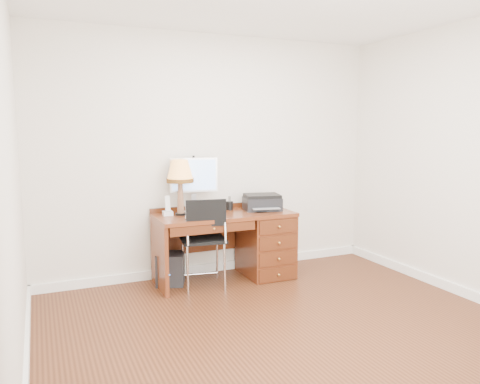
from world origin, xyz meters
name	(u,v)px	position (x,y,z in m)	size (l,w,h in m)	color
ground	(286,329)	(0.00, 0.00, 0.00)	(4.00, 4.00, 0.00)	#3A1B0D
room_shell	(254,298)	(0.00, 0.63, 0.05)	(4.00, 4.00, 4.00)	silver
desk	(251,240)	(0.32, 1.40, 0.41)	(1.50, 0.67, 0.75)	#642B15
monitor	(193,178)	(-0.28, 1.60, 1.13)	(0.52, 0.20, 0.60)	silver
keyboard	(205,217)	(-0.28, 1.25, 0.76)	(0.40, 0.12, 0.02)	white
mouse_pad	(259,210)	(0.41, 1.36, 0.76)	(0.22, 0.22, 0.04)	black
printer	(262,202)	(0.47, 1.42, 0.84)	(0.46, 0.39, 0.18)	black
leg_lamp	(180,175)	(-0.47, 1.48, 1.18)	(0.29, 0.29, 0.59)	black
phone	(168,210)	(-0.60, 1.52, 0.81)	(0.10, 0.10, 0.21)	white
pen_cup	(230,206)	(0.13, 1.56, 0.80)	(0.08, 0.08, 0.10)	black
chair	(205,234)	(-0.28, 1.24, 0.58)	(0.52, 0.52, 0.96)	black
equipment_box	(170,269)	(-0.59, 1.50, 0.17)	(0.29, 0.29, 0.34)	black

